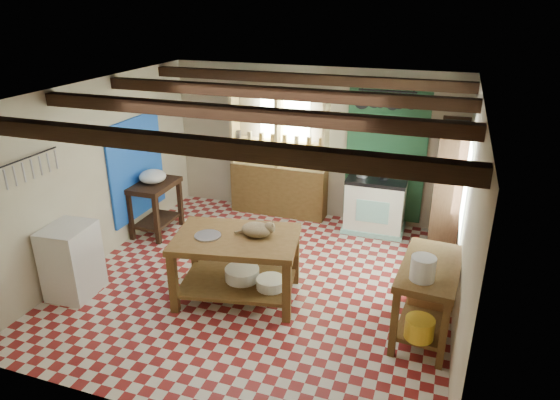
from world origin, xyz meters
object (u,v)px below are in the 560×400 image
(white_cabinet, at_px, (72,261))
(right_counter, at_px, (427,299))
(stove, at_px, (375,205))
(work_table, at_px, (237,267))
(cat, at_px, (256,230))
(prep_table, at_px, (156,208))

(white_cabinet, distance_m, right_counter, 4.45)
(stove, height_order, white_cabinet, white_cabinet)
(work_table, height_order, stove, stove)
(work_table, bearing_deg, white_cabinet, -173.94)
(cat, bearing_deg, prep_table, 130.57)
(work_table, distance_m, stove, 2.91)
(work_table, relative_size, right_counter, 1.24)
(stove, bearing_deg, cat, -114.57)
(prep_table, bearing_deg, right_counter, -17.43)
(prep_table, bearing_deg, white_cabinet, -91.37)
(stove, distance_m, prep_table, 3.61)
(stove, bearing_deg, prep_table, -160.17)
(stove, bearing_deg, right_counter, -68.98)
(prep_table, height_order, white_cabinet, white_cabinet)
(white_cabinet, xyz_separation_m, cat, (2.29, 0.72, 0.48))
(prep_table, bearing_deg, stove, 19.28)
(white_cabinet, xyz_separation_m, right_counter, (4.40, 0.65, -0.03))
(stove, distance_m, white_cabinet, 4.67)
(prep_table, xyz_separation_m, white_cabinet, (-0.02, -1.96, 0.05))
(white_cabinet, height_order, right_counter, white_cabinet)
(prep_table, relative_size, white_cabinet, 0.91)
(work_table, relative_size, cat, 4.01)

